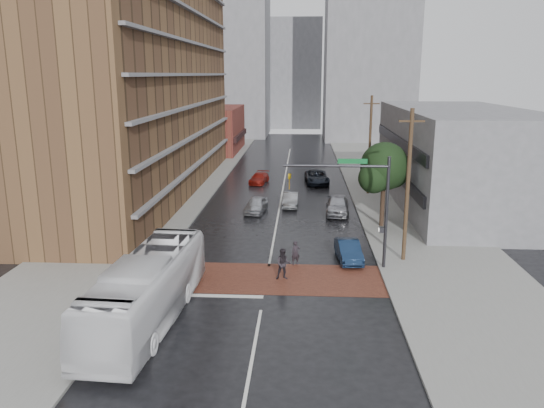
# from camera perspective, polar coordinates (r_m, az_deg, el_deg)

# --- Properties ---
(ground) EXTENTS (160.00, 160.00, 0.00)m
(ground) POSITION_cam_1_polar(r_m,az_deg,el_deg) (31.95, -0.63, -8.33)
(ground) COLOR black
(ground) RESTS_ON ground
(crosswalk) EXTENTS (14.00, 5.00, 0.02)m
(crosswalk) POSITION_cam_1_polar(r_m,az_deg,el_deg) (32.41, -0.57, -7.98)
(crosswalk) COLOR brown
(crosswalk) RESTS_ON ground
(sidewalk_west) EXTENTS (9.00, 90.00, 0.15)m
(sidewalk_west) POSITION_cam_1_polar(r_m,az_deg,el_deg) (57.45, -10.41, 1.56)
(sidewalk_west) COLOR gray
(sidewalk_west) RESTS_ON ground
(sidewalk_east) EXTENTS (9.00, 90.00, 0.15)m
(sidewalk_east) POSITION_cam_1_polar(r_m,az_deg,el_deg) (56.61, 12.85, 1.26)
(sidewalk_east) COLOR gray
(sidewalk_east) RESTS_ON ground
(apartment_block) EXTENTS (10.00, 44.00, 28.00)m
(apartment_block) POSITION_cam_1_polar(r_m,az_deg,el_deg) (55.92, -13.88, 15.44)
(apartment_block) COLOR brown
(apartment_block) RESTS_ON ground
(storefront_west) EXTENTS (8.00, 16.00, 7.00)m
(storefront_west) POSITION_cam_1_polar(r_m,az_deg,el_deg) (85.13, -6.26, 7.97)
(storefront_west) COLOR maroon
(storefront_west) RESTS_ON ground
(building_east) EXTENTS (11.00, 26.00, 9.00)m
(building_east) POSITION_cam_1_polar(r_m,az_deg,el_deg) (52.13, 19.43, 4.71)
(building_east) COLOR gray
(building_east) RESTS_ON ground
(distant_tower_west) EXTENTS (18.00, 16.00, 32.00)m
(distant_tower_west) POSITION_cam_1_polar(r_m,az_deg,el_deg) (108.79, -5.37, 15.84)
(distant_tower_west) COLOR gray
(distant_tower_west) RESTS_ON ground
(distant_tower_east) EXTENTS (16.00, 14.00, 36.00)m
(distant_tower_east) POSITION_cam_1_polar(r_m,az_deg,el_deg) (102.40, 10.48, 16.93)
(distant_tower_east) COLOR gray
(distant_tower_east) RESTS_ON ground
(distant_tower_center) EXTENTS (12.00, 10.00, 24.00)m
(distant_tower_center) POSITION_cam_1_polar(r_m,az_deg,el_deg) (124.54, 2.45, 13.78)
(distant_tower_center) COLOR gray
(distant_tower_center) RESTS_ON ground
(street_tree) EXTENTS (4.20, 4.10, 6.90)m
(street_tree) POSITION_cam_1_polar(r_m,az_deg,el_deg) (42.69, 12.00, 3.65)
(street_tree) COLOR #332319
(street_tree) RESTS_ON ground
(signal_mast) EXTENTS (6.50, 0.30, 7.20)m
(signal_mast) POSITION_cam_1_polar(r_m,az_deg,el_deg) (33.07, 9.81, 0.84)
(signal_mast) COLOR #2D2D33
(signal_mast) RESTS_ON ground
(utility_pole_near) EXTENTS (1.60, 0.26, 10.00)m
(utility_pole_near) POSITION_cam_1_polar(r_m,az_deg,el_deg) (34.88, 14.40, 1.96)
(utility_pole_near) COLOR #473321
(utility_pole_near) RESTS_ON ground
(utility_pole_far) EXTENTS (1.60, 0.26, 10.00)m
(utility_pole_far) POSITION_cam_1_polar(r_m,az_deg,el_deg) (54.39, 10.48, 6.29)
(utility_pole_far) COLOR #473321
(utility_pole_far) RESTS_ON ground
(transit_bus) EXTENTS (3.53, 12.29, 3.38)m
(transit_bus) POSITION_cam_1_polar(r_m,az_deg,el_deg) (27.23, -13.24, -8.92)
(transit_bus) COLOR white
(transit_bus) RESTS_ON ground
(pedestrian_a) EXTENTS (0.66, 0.53, 1.57)m
(pedestrian_a) POSITION_cam_1_polar(r_m,az_deg,el_deg) (34.42, 2.56, -5.29)
(pedestrian_a) COLOR black
(pedestrian_a) RESTS_ON ground
(pedestrian_b) EXTENTS (1.01, 0.83, 1.92)m
(pedestrian_b) POSITION_cam_1_polar(r_m,az_deg,el_deg) (31.95, 1.24, -6.49)
(pedestrian_b) COLOR black
(pedestrian_b) RESTS_ON ground
(car_travel_a) EXTENTS (2.16, 4.27, 1.39)m
(car_travel_a) POSITION_cam_1_polar(r_m,az_deg,el_deg) (47.25, -1.72, -0.08)
(car_travel_a) COLOR #B9BBC1
(car_travel_a) RESTS_ON ground
(car_travel_b) EXTENTS (1.45, 3.96, 1.30)m
(car_travel_b) POSITION_cam_1_polar(r_m,az_deg,el_deg) (49.29, 2.01, 0.44)
(car_travel_b) COLOR #93969A
(car_travel_b) RESTS_ON ground
(car_travel_c) EXTENTS (2.32, 4.33, 1.19)m
(car_travel_c) POSITION_cam_1_polar(r_m,az_deg,el_deg) (59.90, -1.39, 2.79)
(car_travel_c) COLOR maroon
(car_travel_c) RESTS_ON ground
(suv_travel) EXTENTS (2.85, 5.57, 1.51)m
(suv_travel) POSITION_cam_1_polar(r_m,az_deg,el_deg) (59.86, 4.85, 2.89)
(suv_travel) COLOR black
(suv_travel) RESTS_ON ground
(car_parked_near) EXTENTS (1.75, 4.16, 1.34)m
(car_parked_near) POSITION_cam_1_polar(r_m,az_deg,el_deg) (35.54, 8.24, -5.00)
(car_parked_near) COLOR #12233F
(car_parked_near) RESTS_ON ground
(car_parked_mid) EXTENTS (1.89, 4.20, 1.20)m
(car_parked_mid) POSITION_cam_1_polar(r_m,az_deg,el_deg) (47.05, 7.05, -0.37)
(car_parked_mid) COLOR black
(car_parked_mid) RESTS_ON ground
(car_parked_far) EXTENTS (2.32, 4.99, 1.65)m
(car_parked_far) POSITION_cam_1_polar(r_m,az_deg,el_deg) (46.99, 7.07, -0.10)
(car_parked_far) COLOR #A2A3AA
(car_parked_far) RESTS_ON ground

